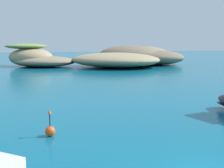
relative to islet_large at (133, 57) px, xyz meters
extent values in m
ellipsoid|color=#756651|center=(-0.08, 2.12, 0.39)|extent=(21.19, 21.89, 4.91)
ellipsoid|color=#9E8966|center=(-6.79, -5.14, -0.43)|extent=(26.74, 27.52, 3.29)
ellipsoid|color=#756651|center=(5.88, -1.72, -0.24)|extent=(16.06, 16.13, 3.66)
ellipsoid|color=#84755B|center=(5.70, 5.83, 0.25)|extent=(17.78, 15.03, 4.65)
ellipsoid|color=#756651|center=(-25.17, 2.88, -0.02)|extent=(11.65, 11.74, 4.11)
ellipsoid|color=#84755B|center=(-22.11, 1.20, -0.84)|extent=(19.60, 19.23, 2.45)
ellipsoid|color=#84755B|center=(-23.70, 5.42, -0.32)|extent=(9.64, 9.73, 3.51)
ellipsoid|color=#9E8966|center=(-24.90, 2.41, 0.09)|extent=(13.15, 12.72, 4.32)
ellipsoid|color=olive|center=(-25.84, 3.84, 2.63)|extent=(9.48, 8.62, 1.31)
sphere|color=#E54C19|center=(-27.10, -50.95, -1.79)|extent=(0.56, 0.56, 0.56)
cylinder|color=black|center=(-27.10, -50.95, -1.29)|extent=(0.06, 0.06, 1.00)
cone|color=#E54C19|center=(-27.10, -50.95, -0.69)|extent=(0.20, 0.20, 0.20)
camera|label=1|loc=(-28.85, -66.39, 2.93)|focal=45.50mm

